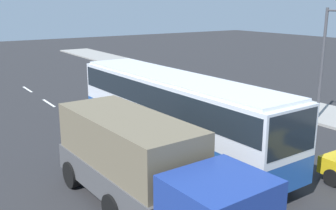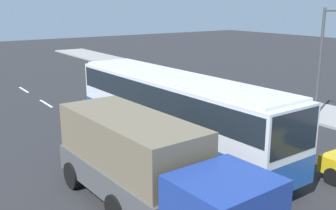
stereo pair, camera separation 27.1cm
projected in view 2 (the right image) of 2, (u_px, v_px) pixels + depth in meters
name	position (u px, v px, depth m)	size (l,w,h in m)	color
ground_plane	(183.00, 144.00, 18.55)	(120.00, 120.00, 0.00)	#28282B
sidewalk_curb	(313.00, 111.00, 23.98)	(80.00, 4.00, 0.15)	gray
lane_centreline	(105.00, 140.00, 19.09)	(27.66, 0.16, 0.01)	white
coach_bus	(174.00, 105.00, 17.11)	(12.43, 2.95, 3.44)	#1E4C9E
cargo_truck	(147.00, 166.00, 12.10)	(8.43, 2.86, 2.94)	navy
street_lamp	(325.00, 55.00, 21.45)	(2.07, 0.24, 6.06)	#47474C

